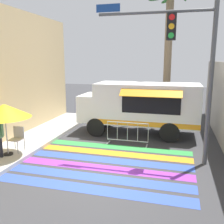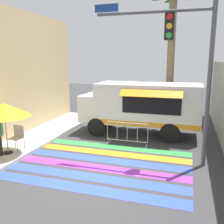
{
  "view_description": "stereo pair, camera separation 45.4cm",
  "coord_description": "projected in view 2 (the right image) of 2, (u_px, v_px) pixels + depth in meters",
  "views": [
    {
      "loc": [
        2.46,
        -7.87,
        3.81
      ],
      "look_at": [
        -0.43,
        3.01,
        1.47
      ],
      "focal_mm": 40.0,
      "sensor_mm": 36.0,
      "label": 1
    },
    {
      "loc": [
        2.9,
        -7.75,
        3.81
      ],
      "look_at": [
        -0.43,
        3.01,
        1.47
      ],
      "focal_mm": 40.0,
      "sensor_mm": 36.0,
      "label": 2
    }
  ],
  "objects": [
    {
      "name": "crosswalk_painted",
      "position": [
        103.0,
        164.0,
        9.34
      ],
      "size": [
        6.4,
        4.36,
        0.01
      ],
      "color": "#334FB2",
      "rests_on": "ground_plane"
    },
    {
      "name": "folding_chair",
      "position": [
        17.0,
        135.0,
        10.3
      ],
      "size": [
        0.48,
        0.48,
        1.0
      ],
      "rotation": [
        0.0,
        0.0,
        -0.3
      ],
      "color": "#4C4C51",
      "rests_on": "sidewalk_left"
    },
    {
      "name": "palm_tree",
      "position": [
        171.0,
        41.0,
        14.39
      ],
      "size": [
        2.33,
        2.46,
        7.89
      ],
      "color": "#7A664C",
      "rests_on": "ground_plane"
    },
    {
      "name": "patio_umbrella",
      "position": [
        4.0,
        110.0,
        9.64
      ],
      "size": [
        1.97,
        1.97,
        2.03
      ],
      "color": "black",
      "rests_on": "sidewalk_left"
    },
    {
      "name": "barricade_front",
      "position": [
        127.0,
        134.0,
        11.37
      ],
      "size": [
        1.92,
        0.44,
        1.05
      ],
      "color": "#B7BABF",
      "rests_on": "ground_plane"
    },
    {
      "name": "traffic_signal_pole",
      "position": [
        186.0,
        54.0,
        8.61
      ],
      "size": [
        4.25,
        0.29,
        5.96
      ],
      "color": "#515456",
      "rests_on": "ground_plane"
    },
    {
      "name": "ground_plane",
      "position": [
        99.0,
        170.0,
        8.86
      ],
      "size": [
        60.0,
        60.0,
        0.0
      ],
      "primitive_type": "plane",
      "color": "#38383A"
    },
    {
      "name": "food_truck",
      "position": [
        139.0,
        105.0,
        12.84
      ],
      "size": [
        6.07,
        2.65,
        2.66
      ],
      "color": "white",
      "rests_on": "ground_plane"
    }
  ]
}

